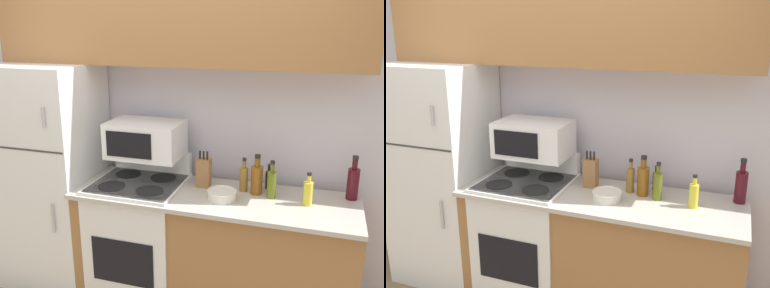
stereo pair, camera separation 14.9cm
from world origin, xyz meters
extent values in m
cube|color=silver|center=(0.00, 0.69, 1.27)|extent=(8.00, 0.05, 2.55)
cube|color=#9E6B3D|center=(0.35, 0.30, 0.44)|extent=(1.93, 0.60, 0.87)
cube|color=#BCB7AD|center=(0.35, 0.28, 0.89)|extent=(1.93, 0.64, 0.03)
cube|color=white|center=(-0.97, 0.33, 0.87)|extent=(0.71, 0.66, 1.74)
cube|color=#383838|center=(-0.97, 0.00, 1.18)|extent=(0.69, 0.01, 0.01)
cylinder|color=#B7B7BC|center=(-0.74, -0.01, 1.43)|extent=(0.02, 0.02, 0.14)
cylinder|color=#B7B7BC|center=(-0.74, -0.01, 0.70)|extent=(0.02, 0.02, 0.22)
cube|color=#9E6B3D|center=(0.00, 0.50, 2.09)|extent=(2.64, 0.33, 0.69)
cube|color=white|center=(-0.21, 0.28, 0.46)|extent=(0.64, 0.60, 0.92)
cube|color=black|center=(-0.21, -0.02, 0.44)|extent=(0.46, 0.01, 0.33)
cube|color=#2D2D2D|center=(-0.21, 0.28, 0.92)|extent=(0.61, 0.57, 0.01)
cube|color=white|center=(-0.21, 0.57, 1.00)|extent=(0.61, 0.06, 0.16)
cylinder|color=black|center=(-0.35, 0.15, 0.93)|extent=(0.19, 0.19, 0.01)
cylinder|color=black|center=(-0.07, 0.15, 0.93)|extent=(0.19, 0.19, 0.01)
cylinder|color=black|center=(-0.35, 0.41, 0.93)|extent=(0.19, 0.19, 0.01)
cylinder|color=black|center=(-0.07, 0.41, 0.93)|extent=(0.19, 0.19, 0.01)
cube|color=white|center=(-0.19, 0.40, 1.22)|extent=(0.53, 0.35, 0.26)
cube|color=black|center=(-0.24, 0.22, 1.22)|extent=(0.34, 0.01, 0.18)
cube|color=#9E6B3D|center=(0.25, 0.41, 1.00)|extent=(0.09, 0.08, 0.21)
cylinder|color=black|center=(0.22, 0.40, 1.14)|extent=(0.01, 0.01, 0.06)
cylinder|color=black|center=(0.25, 0.40, 1.14)|extent=(0.01, 0.01, 0.06)
cylinder|color=black|center=(0.27, 0.40, 1.14)|extent=(0.01, 0.01, 0.06)
cylinder|color=silver|center=(0.43, 0.22, 0.93)|extent=(0.19, 0.19, 0.06)
torus|color=silver|center=(0.43, 0.22, 0.96)|extent=(0.20, 0.20, 0.01)
cylinder|color=brown|center=(0.63, 0.38, 1.00)|extent=(0.08, 0.08, 0.20)
cylinder|color=brown|center=(0.63, 0.38, 1.13)|extent=(0.04, 0.04, 0.06)
cylinder|color=black|center=(0.63, 0.38, 1.17)|extent=(0.04, 0.04, 0.02)
cylinder|color=#470F19|center=(1.25, 0.49, 1.01)|extent=(0.08, 0.08, 0.21)
cylinder|color=#470F19|center=(1.25, 0.49, 1.14)|extent=(0.03, 0.03, 0.07)
cylinder|color=black|center=(1.25, 0.49, 1.19)|extent=(0.04, 0.04, 0.02)
cylinder|color=olive|center=(0.54, 0.41, 0.98)|extent=(0.06, 0.06, 0.17)
cylinder|color=olive|center=(0.54, 0.41, 1.10)|extent=(0.03, 0.03, 0.05)
cylinder|color=black|center=(0.54, 0.41, 1.13)|extent=(0.03, 0.03, 0.02)
cylinder|color=black|center=(0.70, 0.50, 0.96)|extent=(0.05, 0.05, 0.13)
cylinder|color=black|center=(0.70, 0.50, 1.05)|extent=(0.02, 0.02, 0.04)
cylinder|color=black|center=(0.70, 0.50, 1.07)|extent=(0.03, 0.03, 0.01)
cylinder|color=#5B6619|center=(0.74, 0.35, 0.99)|extent=(0.06, 0.06, 0.18)
cylinder|color=#5B6619|center=(0.74, 0.35, 1.11)|extent=(0.03, 0.03, 0.06)
cylinder|color=black|center=(0.74, 0.35, 1.15)|extent=(0.03, 0.03, 0.02)
cylinder|color=gold|center=(0.97, 0.30, 0.98)|extent=(0.06, 0.06, 0.15)
cylinder|color=gold|center=(0.97, 0.30, 1.08)|extent=(0.03, 0.03, 0.05)
cylinder|color=black|center=(0.97, 0.30, 1.11)|extent=(0.03, 0.03, 0.02)
camera|label=1|loc=(1.04, -2.35, 2.05)|focal=40.00mm
camera|label=2|loc=(1.18, -2.30, 2.05)|focal=40.00mm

